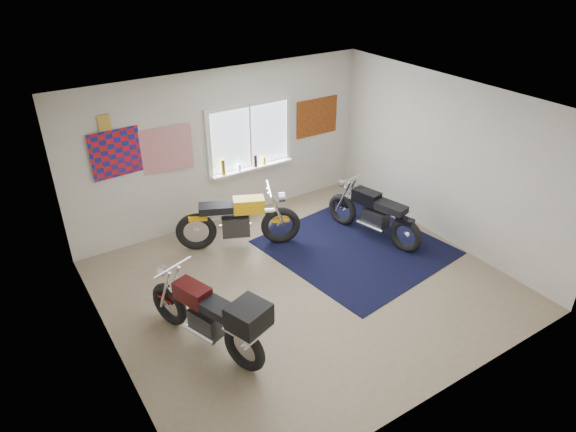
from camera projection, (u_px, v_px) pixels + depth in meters
ground at (305, 285)px, 7.62m from camera, size 5.50×5.50×0.00m
room_shell at (307, 186)px, 6.82m from camera, size 5.50×5.50×5.50m
navy_rug at (355, 247)px, 8.52m from camera, size 2.82×2.90×0.01m
window_assembly at (250, 141)px, 9.00m from camera, size 1.66×0.17×1.26m
oil_bottles at (240, 165)px, 9.01m from camera, size 0.88×0.07×0.28m
flag_display at (104, 123)px, 7.49m from camera, size 1.60×0.10×1.17m
triumph_poster at (317, 117)px, 9.61m from camera, size 0.90×0.03×0.70m
yellow_triumph at (238, 222)px, 8.36m from camera, size 1.92×0.98×1.03m
black_chrome_bike at (374, 215)px, 8.62m from camera, size 0.68×1.85×0.97m
maroon_tourer at (213, 317)px, 6.21m from camera, size 0.96×1.91×0.99m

